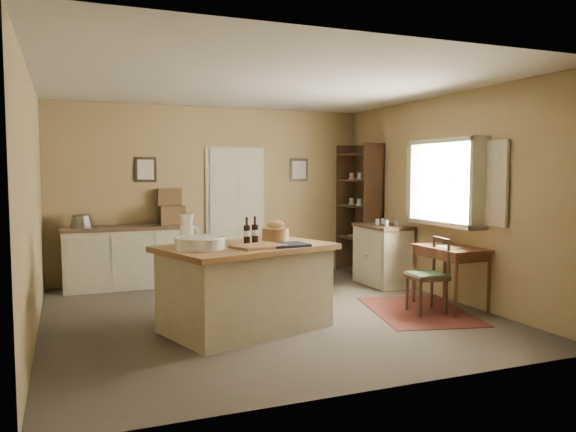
% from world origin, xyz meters
% --- Properties ---
extents(ground, '(5.00, 5.00, 0.00)m').
position_xyz_m(ground, '(0.00, 0.00, 0.00)').
color(ground, '#4E453C').
rests_on(ground, ground).
extents(wall_back, '(5.00, 0.10, 2.70)m').
position_xyz_m(wall_back, '(0.00, 2.50, 1.35)').
color(wall_back, '#937A4D').
rests_on(wall_back, ground).
extents(wall_front, '(5.00, 0.10, 2.70)m').
position_xyz_m(wall_front, '(0.00, -2.50, 1.35)').
color(wall_front, '#937A4D').
rests_on(wall_front, ground).
extents(wall_left, '(0.10, 5.00, 2.70)m').
position_xyz_m(wall_left, '(-2.50, 0.00, 1.35)').
color(wall_left, '#937A4D').
rests_on(wall_left, ground).
extents(wall_right, '(0.10, 5.00, 2.70)m').
position_xyz_m(wall_right, '(2.50, 0.00, 1.35)').
color(wall_right, '#937A4D').
rests_on(wall_right, ground).
extents(ceiling, '(5.00, 5.00, 0.00)m').
position_xyz_m(ceiling, '(0.00, 0.00, 2.70)').
color(ceiling, silver).
rests_on(ceiling, wall_back).
extents(door, '(0.97, 0.06, 2.11)m').
position_xyz_m(door, '(0.35, 2.47, 1.05)').
color(door, beige).
rests_on(door, ground).
extents(framed_prints, '(2.82, 0.02, 0.38)m').
position_xyz_m(framed_prints, '(0.20, 2.48, 1.72)').
color(framed_prints, black).
rests_on(framed_prints, ground).
extents(window, '(0.25, 1.99, 1.12)m').
position_xyz_m(window, '(2.42, -0.20, 1.55)').
color(window, beige).
rests_on(window, ground).
extents(work_island, '(2.00, 1.61, 1.20)m').
position_xyz_m(work_island, '(-0.43, -0.51, 0.48)').
color(work_island, beige).
rests_on(work_island, ground).
extents(sideboard, '(1.85, 0.53, 1.18)m').
position_xyz_m(sideboard, '(-1.34, 2.20, 0.48)').
color(sideboard, beige).
rests_on(sideboard, ground).
extents(rug, '(1.45, 1.81, 0.01)m').
position_xyz_m(rug, '(1.75, -0.55, 0.00)').
color(rug, '#501C1A').
rests_on(rug, ground).
extents(writing_desk, '(0.56, 0.91, 0.82)m').
position_xyz_m(writing_desk, '(2.20, -0.55, 0.67)').
color(writing_desk, '#3C1D10').
rests_on(writing_desk, ground).
extents(desk_chair, '(0.46, 0.46, 0.88)m').
position_xyz_m(desk_chair, '(1.79, -0.65, 0.44)').
color(desk_chair, black).
rests_on(desk_chair, ground).
extents(right_cabinet, '(0.54, 0.96, 0.99)m').
position_xyz_m(right_cabinet, '(2.20, 1.03, 0.46)').
color(right_cabinet, beige).
rests_on(right_cabinet, ground).
extents(shelving_unit, '(0.36, 0.96, 2.13)m').
position_xyz_m(shelving_unit, '(2.36, 1.96, 1.06)').
color(shelving_unit, black).
rests_on(shelving_unit, ground).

